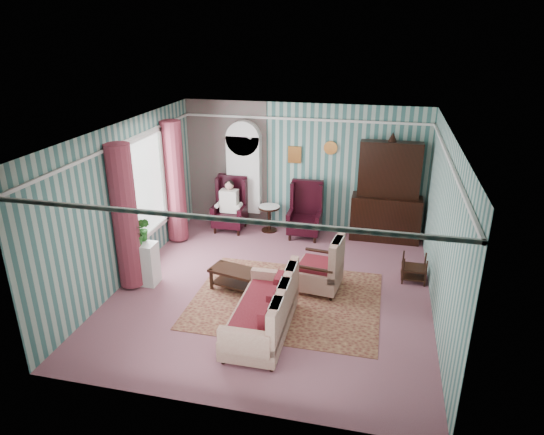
% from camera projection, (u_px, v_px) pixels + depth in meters
% --- Properties ---
extents(floor, '(6.00, 6.00, 0.00)m').
position_uv_depth(floor, '(274.00, 289.00, 8.78)').
color(floor, '#995969').
rests_on(floor, ground).
extents(room_shell, '(5.53, 6.02, 2.91)m').
position_uv_depth(room_shell, '(241.00, 178.00, 8.33)').
color(room_shell, '#386661').
rests_on(room_shell, ground).
extents(bookcase, '(0.80, 0.28, 2.24)m').
position_uv_depth(bookcase, '(244.00, 180.00, 11.22)').
color(bookcase, white).
rests_on(bookcase, floor).
extents(dresser_hutch, '(1.50, 0.56, 2.36)m').
position_uv_depth(dresser_hutch, '(388.00, 189.00, 10.41)').
color(dresser_hutch, black).
rests_on(dresser_hutch, floor).
extents(wingback_left, '(0.76, 0.80, 1.25)m').
position_uv_depth(wingback_left, '(230.00, 205.00, 11.10)').
color(wingback_left, black).
rests_on(wingback_left, floor).
extents(wingback_right, '(0.76, 0.80, 1.25)m').
position_uv_depth(wingback_right, '(305.00, 211.00, 10.74)').
color(wingback_right, black).
rests_on(wingback_right, floor).
extents(seated_woman, '(0.44, 0.40, 1.18)m').
position_uv_depth(seated_woman, '(230.00, 206.00, 11.12)').
color(seated_woman, white).
rests_on(seated_woman, floor).
extents(round_side_table, '(0.50, 0.50, 0.60)m').
position_uv_depth(round_side_table, '(269.00, 219.00, 11.17)').
color(round_side_table, black).
rests_on(round_side_table, floor).
extents(nest_table, '(0.45, 0.38, 0.54)m').
position_uv_depth(nest_table, '(414.00, 268.00, 8.98)').
color(nest_table, black).
rests_on(nest_table, floor).
extents(plant_stand, '(0.55, 0.35, 0.80)m').
position_uv_depth(plant_stand, '(142.00, 263.00, 8.87)').
color(plant_stand, white).
rests_on(plant_stand, floor).
extents(rug, '(3.20, 2.60, 0.01)m').
position_uv_depth(rug, '(286.00, 299.00, 8.44)').
color(rug, '#4A1B18').
rests_on(rug, floor).
extents(sofa, '(1.08, 1.88, 1.09)m').
position_uv_depth(sofa, '(261.00, 302.00, 7.34)').
color(sofa, '#BBA891').
rests_on(sofa, floor).
extents(floral_armchair, '(0.90, 0.94, 1.07)m').
position_uv_depth(floral_armchair, '(319.00, 262.00, 8.60)').
color(floral_armchair, '#C2BD96').
rests_on(floral_armchair, floor).
extents(coffee_table, '(1.01, 0.65, 0.40)m').
position_uv_depth(coffee_table, '(236.00, 280.00, 8.69)').
color(coffee_table, black).
rests_on(coffee_table, floor).
extents(potted_plant_a, '(0.40, 0.35, 0.42)m').
position_uv_depth(potted_plant_a, '(137.00, 234.00, 8.59)').
color(potted_plant_a, '#2A591B').
rests_on(potted_plant_a, plant_stand).
extents(potted_plant_b, '(0.28, 0.24, 0.46)m').
position_uv_depth(potted_plant_b, '(143.00, 229.00, 8.75)').
color(potted_plant_b, '#1A551E').
rests_on(potted_plant_b, plant_stand).
extents(potted_plant_c, '(0.22, 0.22, 0.36)m').
position_uv_depth(potted_plant_c, '(137.00, 231.00, 8.77)').
color(potted_plant_c, '#22581B').
rests_on(potted_plant_c, plant_stand).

